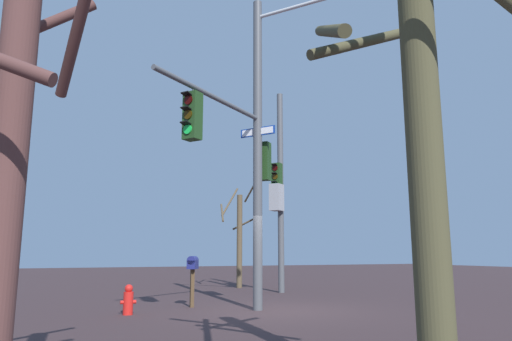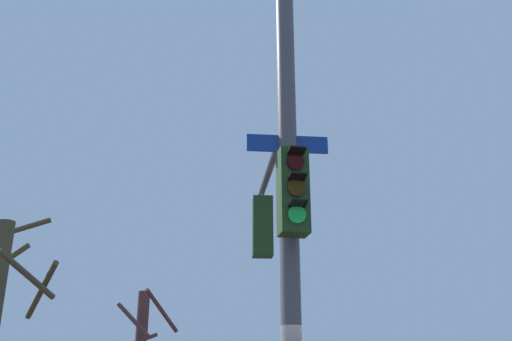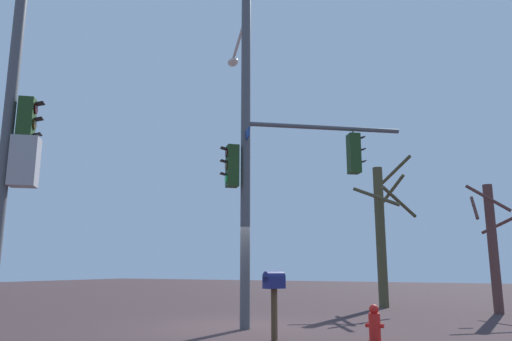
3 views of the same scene
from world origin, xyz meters
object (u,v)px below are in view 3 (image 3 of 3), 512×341
object	(u,v)px
fire_hydrant	(375,323)
bare_tree_across_street	(493,243)
bare_tree_behind_pole	(382,229)
mailbox	(274,286)

from	to	relation	value
fire_hydrant	bare_tree_across_street	xyz separation A→B (m)	(2.19, 7.73, 1.94)
bare_tree_behind_pole	bare_tree_across_street	world-z (taller)	bare_tree_behind_pole
bare_tree_behind_pole	bare_tree_across_street	xyz separation A→B (m)	(3.82, -0.75, -0.68)
mailbox	bare_tree_across_street	distance (m)	9.63
fire_hydrant	mailbox	xyz separation A→B (m)	(-1.87, -0.92, 0.76)
mailbox	bare_tree_across_street	size ratio (longest dim) A/B	0.33
bare_tree_behind_pole	bare_tree_across_street	distance (m)	3.95
mailbox	bare_tree_behind_pole	xyz separation A→B (m)	(0.25, 9.41, 1.85)
fire_hydrant	bare_tree_across_street	bearing A→B (deg)	74.16
fire_hydrant	bare_tree_behind_pole	xyz separation A→B (m)	(-1.63, 8.49, 2.61)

